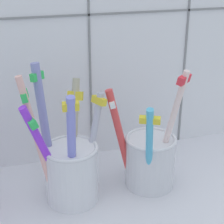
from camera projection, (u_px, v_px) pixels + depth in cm
name	position (u px, v px, depth cm)	size (l,w,h in cm)	color
counter_slab	(112.00, 196.00, 52.16)	(64.00, 22.00, 2.00)	silver
tile_wall_back	(87.00, 29.00, 54.11)	(64.00, 2.20, 45.00)	white
toothbrush_cup_left	(70.00, 166.00, 48.23)	(11.32, 9.97, 18.74)	silver
toothbrush_cup_right	(149.00, 158.00, 51.54)	(10.19, 9.34, 17.72)	silver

